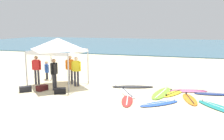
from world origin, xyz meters
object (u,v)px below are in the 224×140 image
object	(u,v)px
person_red	(37,68)
surfboard_navy	(213,94)
surfboard_red	(127,100)
person_black	(54,72)
person_blue	(47,69)
surfboard_orange	(190,99)
surfboard_lime	(162,93)
surfboard_blue	(159,103)
person_yellow	(76,69)
person_orange	(70,68)
surfboard_teal	(219,108)
surfboard_pink	(187,91)
surfboard_black	(132,87)
surfboard_yellow	(173,93)
gear_bag_by_pole	(25,89)
canopy_tent	(58,44)
gear_bag_near_tent	(42,88)
gear_bag_on_sand	(60,91)
surfboard_white	(127,93)

from	to	relation	value
person_red	surfboard_navy	bearing A→B (deg)	4.66
surfboard_red	person_black	xyz separation A→B (m)	(-4.27, 0.80, 0.95)
person_red	person_blue	size ratio (longest dim) A/B	1.43
surfboard_orange	surfboard_lime	xyz separation A→B (m)	(-1.39, 0.68, -0.00)
person_black	surfboard_navy	bearing A→B (deg)	11.24
surfboard_blue	surfboard_lime	bearing A→B (deg)	93.53
surfboard_lime	person_yellow	bearing A→B (deg)	178.45
surfboard_blue	person_black	xyz separation A→B (m)	(-5.75, 0.80, 0.95)
surfboard_orange	person_orange	xyz separation A→B (m)	(-6.85, 1.19, 0.95)
person_yellow	person_red	distance (m)	2.44
surfboard_teal	person_red	distance (m)	10.04
person_blue	surfboard_pink	bearing A→B (deg)	-2.87
surfboard_black	surfboard_yellow	distance (m)	2.43
surfboard_navy	surfboard_black	world-z (taller)	same
surfboard_yellow	gear_bag_by_pole	xyz separation A→B (m)	(-7.52, -1.93, 0.10)
canopy_tent	person_yellow	xyz separation A→B (m)	(1.20, -0.16, -1.40)
person_black	gear_bag_by_pole	xyz separation A→B (m)	(-1.30, -0.79, -0.85)
canopy_tent	surfboard_yellow	bearing A→B (deg)	-1.28
gear_bag_near_tent	gear_bag_on_sand	distance (m)	1.24
surfboard_red	person_black	distance (m)	4.45
surfboard_orange	surfboard_black	bearing A→B (deg)	153.85
person_red	gear_bag_near_tent	size ratio (longest dim) A/B	2.85
surfboard_white	surfboard_lime	bearing A→B (deg)	16.69
surfboard_pink	surfboard_orange	bearing A→B (deg)	-84.68
surfboard_navy	person_yellow	xyz separation A→B (m)	(-7.40, -0.49, 0.95)
gear_bag_on_sand	person_orange	bearing A→B (deg)	102.39
person_blue	gear_bag_by_pole	world-z (taller)	person_blue
surfboard_navy	surfboard_black	xyz separation A→B (m)	(-4.26, 0.23, -0.00)
canopy_tent	surfboard_teal	size ratio (longest dim) A/B	1.30
surfboard_teal	surfboard_orange	xyz separation A→B (m)	(-1.21, 0.92, 0.00)
gear_bag_by_pole	surfboard_lime	bearing A→B (deg)	14.45
surfboard_black	person_red	distance (m)	5.74
surfboard_pink	gear_bag_by_pole	size ratio (longest dim) A/B	3.67
canopy_tent	surfboard_teal	bearing A→B (deg)	-12.32
surfboard_white	person_blue	world-z (taller)	person_blue
surfboard_teal	person_black	size ratio (longest dim) A/B	1.24
canopy_tent	surfboard_lime	xyz separation A→B (m)	(6.08, -0.29, -2.35)
surfboard_navy	surfboard_orange	bearing A→B (deg)	-130.90
surfboard_pink	person_yellow	world-z (taller)	person_yellow
surfboard_black	surfboard_yellow	xyz separation A→B (m)	(2.32, -0.71, 0.00)
surfboard_teal	person_yellow	bearing A→B (deg)	166.91
surfboard_black	person_blue	xyz separation A→B (m)	(-5.84, 0.46, 0.62)
surfboard_blue	surfboard_yellow	world-z (taller)	same
surfboard_pink	person_black	bearing A→B (deg)	-164.80
surfboard_white	surfboard_black	distance (m)	1.36
person_blue	surfboard_white	bearing A→B (deg)	-17.23
surfboard_orange	person_blue	size ratio (longest dim) A/B	1.68
surfboard_lime	surfboard_navy	distance (m)	2.60
person_black	person_yellow	xyz separation A→B (m)	(0.76, 1.13, 0.00)
person_red	surfboard_teal	bearing A→B (deg)	-8.22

